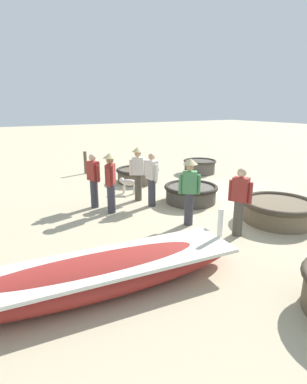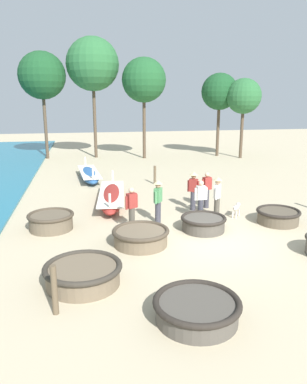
{
  "view_description": "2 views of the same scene",
  "coord_description": "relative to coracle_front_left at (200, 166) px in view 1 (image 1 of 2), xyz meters",
  "views": [
    {
      "loc": [
        -7.02,
        6.52,
        2.87
      ],
      "look_at": [
        -0.81,
        2.86,
        0.78
      ],
      "focal_mm": 28.0,
      "sensor_mm": 36.0,
      "label": 1
    },
    {
      "loc": [
        -4.11,
        -11.2,
        4.72
      ],
      "look_at": [
        -1.47,
        3.02,
        1.01
      ],
      "focal_mm": 35.0,
      "sensor_mm": 36.0,
      "label": 2
    }
  ],
  "objects": [
    {
      "name": "ground_plane",
      "position": [
        -3.07,
        1.78,
        -0.32
      ],
      "size": [
        80.0,
        80.0,
        0.0
      ],
      "primitive_type": "plane",
      "color": "#BCAD8C"
    },
    {
      "name": "coracle_nearest",
      "position": [
        -5.5,
        1.87,
        -0.01
      ],
      "size": [
        1.87,
        1.87,
        0.56
      ],
      "color": "brown",
      "rests_on": "ground"
    },
    {
      "name": "fisherman_hauling",
      "position": [
        -4.51,
        3.99,
        0.64
      ],
      "size": [
        0.37,
        0.45,
        1.67
      ],
      "color": "#383842",
      "rests_on": "ground"
    },
    {
      "name": "mooring_post_mid_beach",
      "position": [
        2.48,
        4.32,
        0.17
      ],
      "size": [
        0.14,
        0.14,
        0.97
      ],
      "primitive_type": "cylinder",
      "color": "brown",
      "rests_on": "ground"
    },
    {
      "name": "coracle_weathered",
      "position": [
        -0.01,
        3.07,
        -0.03
      ],
      "size": [
        1.65,
        1.65,
        0.54
      ],
      "color": "brown",
      "rests_on": "ground"
    },
    {
      "name": "fisherman_crouching",
      "position": [
        -2.73,
        5.3,
        0.64
      ],
      "size": [
        0.45,
        0.38,
        1.67
      ],
      "color": "#383842",
      "rests_on": "ground"
    },
    {
      "name": "fisherman_standing_right",
      "position": [
        -5.59,
        3.42,
        0.52
      ],
      "size": [
        0.48,
        0.35,
        1.57
      ],
      "color": "#4C473D",
      "rests_on": "ground"
    },
    {
      "name": "coracle_front_left",
      "position": [
        0.0,
        0.0,
        0.0
      ],
      "size": [
        1.42,
        1.42,
        0.59
      ],
      "color": "#4C473F",
      "rests_on": "ground"
    },
    {
      "name": "fisherman_by_coracle",
      "position": [
        -2.05,
        5.55,
        0.52
      ],
      "size": [
        0.51,
        0.31,
        1.57
      ],
      "color": "#383842",
      "rests_on": "ground"
    },
    {
      "name": "dog",
      "position": [
        -1.27,
        4.1,
        0.05
      ],
      "size": [
        0.5,
        0.55,
        0.55
      ],
      "color": "beige",
      "rests_on": "ground"
    },
    {
      "name": "fisherman_with_hat",
      "position": [
        -2.79,
        4.05,
        0.52
      ],
      "size": [
        0.53,
        0.23,
        1.57
      ],
      "color": "#383842",
      "rests_on": "ground"
    },
    {
      "name": "fisherman_standing_left",
      "position": [
        -2.09,
        4.13,
        0.64
      ],
      "size": [
        0.37,
        0.46,
        1.67
      ],
      "color": "#4C473D",
      "rests_on": "ground"
    },
    {
      "name": "coracle_front_right",
      "position": [
        -3.06,
        2.82,
        -0.03
      ],
      "size": [
        1.64,
        1.64,
        0.53
      ],
      "color": "#4C473F",
      "rests_on": "ground"
    },
    {
      "name": "long_boat_ochre_hull",
      "position": [
        -6.06,
        6.97,
        -0.01
      ],
      "size": [
        1.55,
        5.18,
        1.06
      ],
      "color": "maroon",
      "rests_on": "ground"
    }
  ]
}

